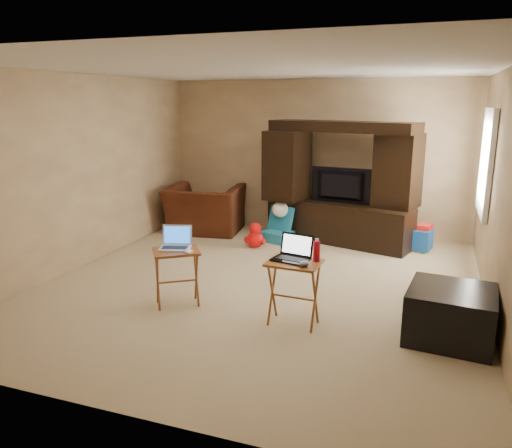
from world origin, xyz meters
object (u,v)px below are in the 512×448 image
at_px(push_toy, 411,234).
at_px(water_bottle, 317,251).
at_px(recliner, 205,209).
at_px(tray_table_left, 177,278).
at_px(ottoman, 451,314).
at_px(entertainment_center, 340,183).
at_px(mouse_right, 304,264).
at_px(laptop_right, 291,249).
at_px(plush_toy, 255,235).
at_px(mouse_left, 189,252).
at_px(child_rocker, 278,224).
at_px(laptop_left, 174,238).
at_px(television, 339,186).
at_px(tray_table_right, 293,293).

relative_size(push_toy, water_bottle, 2.98).
distance_m(recliner, tray_table_left, 3.12).
height_order(ottoman, water_bottle, water_bottle).
bearing_deg(entertainment_center, water_bottle, -67.59).
bearing_deg(mouse_right, laptop_right, 140.53).
xyz_separation_m(push_toy, laptop_right, (-1.00, -3.08, 0.55)).
distance_m(plush_toy, mouse_left, 2.45).
relative_size(recliner, child_rocker, 2.20).
height_order(laptop_left, laptop_right, laptop_right).
relative_size(laptop_left, mouse_left, 2.58).
height_order(recliner, tray_table_left, recliner).
relative_size(television, tray_table_right, 1.45).
distance_m(laptop_right, mouse_left, 1.08).
relative_size(entertainment_center, mouse_right, 17.23).
bearing_deg(water_bottle, ottoman, 4.91).
bearing_deg(plush_toy, push_toy, 17.92).
bearing_deg(laptop_right, mouse_right, -28.98).
bearing_deg(tray_table_left, laptop_left, 99.80).
bearing_deg(tray_table_right, mouse_right, -39.89).
bearing_deg(recliner, ottoman, 136.11).
height_order(tray_table_left, mouse_left, mouse_left).
xyz_separation_m(plush_toy, ottoman, (2.70, -2.20, 0.05)).
bearing_deg(tray_table_right, plush_toy, 120.46).
xyz_separation_m(television, mouse_right, (0.27, -3.21, -0.22)).
distance_m(child_rocker, plush_toy, 0.51).
bearing_deg(child_rocker, water_bottle, -47.64).
bearing_deg(push_toy, tray_table_right, -93.05).
bearing_deg(laptop_right, recliner, 138.57).
bearing_deg(ottoman, tray_table_left, -177.15).
bearing_deg(mouse_right, mouse_left, 175.40).
bearing_deg(laptop_left, recliner, 93.91).
bearing_deg(mouse_left, laptop_left, 155.56).
bearing_deg(recliner, push_toy, 174.39).
bearing_deg(mouse_left, recliner, 112.56).
bearing_deg(laptop_left, ottoman, -13.37).
bearing_deg(recliner, child_rocker, 166.56).
distance_m(laptop_left, mouse_left, 0.26).
bearing_deg(ottoman, entertainment_center, 118.34).
xyz_separation_m(ottoman, tray_table_right, (-1.45, -0.19, 0.08)).
distance_m(plush_toy, laptop_left, 2.37).
xyz_separation_m(recliner, water_bottle, (2.56, -2.90, 0.36)).
xyz_separation_m(entertainment_center, push_toy, (1.10, -0.03, -0.71)).
distance_m(child_rocker, tray_table_left, 2.81).
xyz_separation_m(push_toy, ottoman, (0.49, -2.91, 0.02)).
height_order(laptop_right, water_bottle, laptop_right).
distance_m(child_rocker, tray_table_right, 3.03).
relative_size(push_toy, mouse_left, 4.76).
bearing_deg(television, plush_toy, 39.92).
relative_size(entertainment_center, water_bottle, 11.37).
xyz_separation_m(tray_table_right, laptop_left, (-1.33, 0.08, 0.41)).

